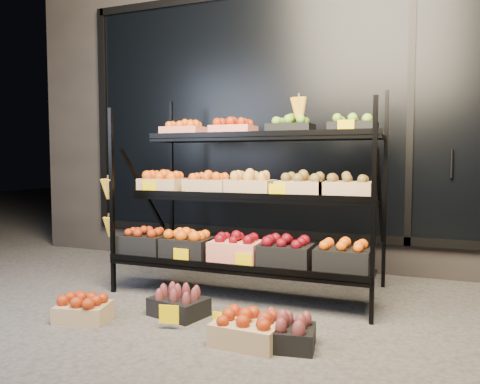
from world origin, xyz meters
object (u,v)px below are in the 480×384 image
at_px(display_rack, 247,196).
at_px(floor_crate_midright, 247,329).
at_px(floor_crate_left, 83,308).
at_px(floor_crate_midleft, 179,303).

relative_size(display_rack, floor_crate_midright, 5.41).
height_order(display_rack, floor_crate_midright, display_rack).
bearing_deg(floor_crate_midright, display_rack, 113.77).
distance_m(display_rack, floor_crate_left, 1.49).
bearing_deg(floor_crate_left, floor_crate_midright, -12.61).
xyz_separation_m(display_rack, floor_crate_left, (-0.78, -1.06, -0.70)).
bearing_deg(display_rack, floor_crate_midright, -69.20).
bearing_deg(floor_crate_left, display_rack, 39.79).
height_order(floor_crate_midleft, floor_crate_midright, floor_crate_midright).
xyz_separation_m(floor_crate_left, floor_crate_midright, (1.17, 0.03, 0.01)).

